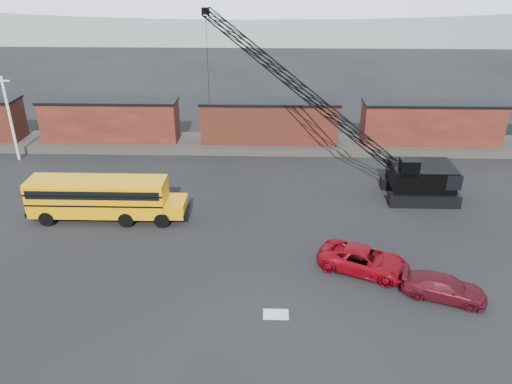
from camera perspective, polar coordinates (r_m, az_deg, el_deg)
ground at (r=31.48m, az=1.31°, el=-9.15°), size 160.00×160.00×0.00m
gravel_berm at (r=50.97m, az=1.52°, el=5.50°), size 120.00×5.00×0.70m
boxcar_west_near at (r=52.68m, az=-16.31°, el=7.92°), size 13.70×3.10×4.17m
boxcar_mid at (r=50.18m, az=1.55°, el=8.08°), size 13.70×3.10×4.17m
boxcar_east_near at (r=52.66m, az=19.39°, el=7.48°), size 13.70×3.10×4.17m
utility_pole at (r=51.85m, az=-26.29°, el=7.61°), size 1.40×0.24×8.00m
snow_patch at (r=28.29m, az=2.28°, el=-13.80°), size 1.40×0.90×0.02m
school_bus at (r=38.22m, az=-17.06°, el=-0.55°), size 11.65×2.65×3.19m
red_pickup at (r=31.90m, az=12.29°, el=-7.63°), size 6.13×4.59×1.55m
maroon_suv at (r=30.98m, az=20.70°, el=-10.18°), size 5.10×3.36×1.37m
crawler_crane at (r=42.96m, az=4.78°, el=11.93°), size 21.21×12.33×13.78m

